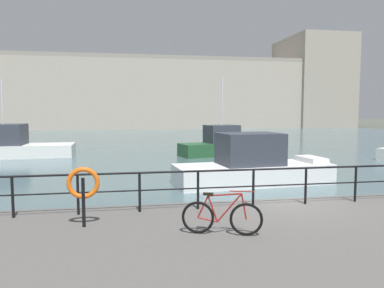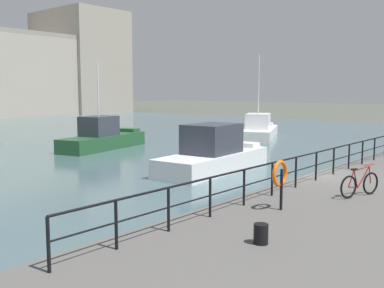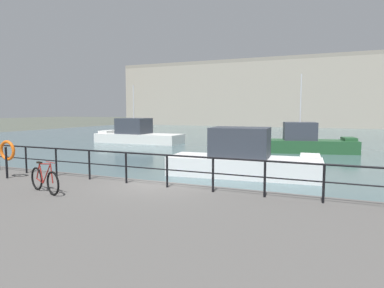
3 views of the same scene
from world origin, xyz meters
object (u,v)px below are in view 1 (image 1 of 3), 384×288
moored_cabin_cruiser (226,144)px  harbor_building (182,93)px  parked_bicycle (222,217)px  moored_harbor_tender (9,145)px  life_ring_stand (83,185)px  moored_blue_motorboat (253,165)px

moored_cabin_cruiser → harbor_building: bearing=71.8°
harbor_building → parked_bicycle: harbor_building is taller
moored_cabin_cruiser → parked_bicycle: bearing=-119.4°
moored_harbor_tender → life_ring_stand: moored_harbor_tender is taller
moored_cabin_cruiser → life_ring_stand: moored_cabin_cruiser is taller
harbor_building → parked_bicycle: 66.36m
moored_harbor_tender → parked_bicycle: (10.49, -21.31, 0.27)m
moored_harbor_tender → life_ring_stand: bearing=109.0°
moored_blue_motorboat → parked_bicycle: 9.49m
moored_harbor_tender → parked_bicycle: bearing=114.9°
parked_bicycle → life_ring_stand: (-3.01, 1.13, 0.59)m
harbor_building → moored_blue_motorboat: (-5.20, -56.80, -5.90)m
parked_bicycle → moored_cabin_cruiser: bearing=92.5°
moored_harbor_tender → moored_blue_motorboat: (14.27, -12.60, 0.02)m
moored_harbor_tender → moored_cabin_cruiser: size_ratio=1.13×
parked_bicycle → moored_blue_motorboat: bearing=84.6°
life_ring_stand → moored_harbor_tender: bearing=110.3°
moored_harbor_tender → life_ring_stand: (7.48, -20.18, 0.85)m
harbor_building → life_ring_stand: size_ratio=56.85×
harbor_building → moored_cabin_cruiser: size_ratio=10.37×
harbor_building → moored_blue_motorboat: size_ratio=10.57×
moored_blue_motorboat → moored_cabin_cruiser: (1.72, 11.07, -0.06)m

